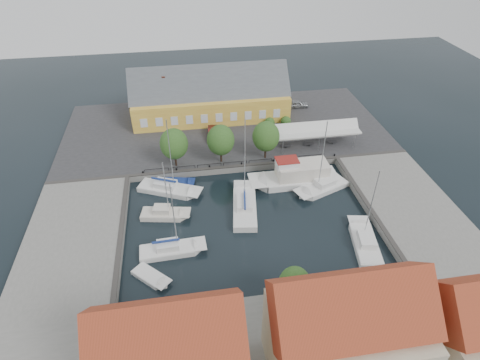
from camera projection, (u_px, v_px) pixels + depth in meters
The scene contains 21 objects.
ground at pixel (247, 215), 54.04m from camera, with size 140.00×140.00×0.00m, color black.
north_quay at pixel (225, 130), 72.08m from camera, with size 56.00×26.00×1.00m, color #2D2D30.
west_quay at pixel (74, 241), 49.32m from camera, with size 12.00×24.00×1.00m, color slate.
east_quay at pixel (407, 205), 54.97m from camera, with size 12.00×24.00×1.00m, color slate.
south_bank at pixel (286, 359), 37.00m from camera, with size 56.00×14.00×1.00m, color slate.
quay_edge_fittings at pixel (242, 188), 57.20m from camera, with size 56.00×24.72×0.40m.
warehouse at pixel (207, 98), 73.70m from camera, with size 28.56×14.00×9.55m.
tent_canopy at pixel (316, 131), 65.22m from camera, with size 14.00×4.00×2.83m.
quay_trees at pixel (221, 140), 60.47m from camera, with size 18.20×4.20×6.30m.
car_silver at pixel (298, 104), 77.83m from camera, with size 1.65×4.11×1.40m, color #9DA0A4.
car_red at pixel (213, 133), 68.44m from camera, with size 1.67×4.79×1.58m, color maroon.
center_sailboat at pixel (245, 207), 54.83m from camera, with size 4.49×10.51×13.83m.
trawler at pixel (297, 176), 59.48m from camera, with size 13.59×4.12×5.00m.
east_boat_a at pixel (322, 188), 58.45m from camera, with size 8.82×5.72×11.97m.
east_boat_c at pixel (365, 243), 49.37m from camera, with size 4.27×9.00×11.10m.
west_boat_a at pixel (169, 190), 58.09m from camera, with size 9.60×6.29×12.39m.
west_boat_b at pixel (165, 215), 53.63m from camera, with size 6.87×3.41×9.30m.
west_boat_d at pixel (171, 251), 48.35m from camera, with size 8.19×2.76×10.86m.
launch_sw at pixel (151, 278), 45.20m from camera, with size 4.72×4.67×0.98m.
launch_nw at pixel (178, 183), 59.63m from camera, with size 5.19×2.93×0.88m.
townhouses at pixel (321, 345), 32.32m from camera, with size 36.30×8.50×12.00m.
Camera 1 is at (-7.45, -40.19, 35.67)m, focal length 30.00 mm.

